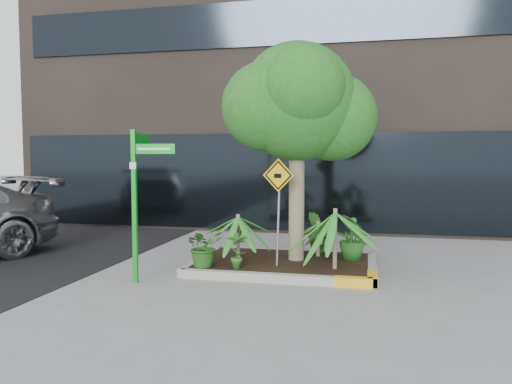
# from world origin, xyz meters

# --- Properties ---
(ground) EXTENTS (80.00, 80.00, 0.00)m
(ground) POSITION_xyz_m (0.00, 0.00, 0.00)
(ground) COLOR gray
(ground) RESTS_ON ground
(planter) EXTENTS (3.35, 2.36, 0.15)m
(planter) POSITION_xyz_m (0.23, 0.27, 0.10)
(planter) COLOR #9E9E99
(planter) RESTS_ON ground
(tree) EXTENTS (2.80, 2.48, 4.19)m
(tree) POSITION_xyz_m (0.41, 0.43, 3.06)
(tree) COLOR gray
(tree) RESTS_ON ground
(palm_front) EXTENTS (1.17, 1.17, 1.30)m
(palm_front) POSITION_xyz_m (1.17, -0.20, 1.12)
(palm_front) COLOR gray
(palm_front) RESTS_ON ground
(palm_left) EXTENTS (0.98, 0.98, 1.09)m
(palm_left) POSITION_xyz_m (-0.60, 0.02, 0.96)
(palm_left) COLOR gray
(palm_left) RESTS_ON ground
(palm_back) EXTENTS (0.76, 0.76, 0.85)m
(palm_back) POSITION_xyz_m (0.79, 0.82, 0.78)
(palm_back) COLOR gray
(palm_back) RESTS_ON ground
(shrub_a) EXTENTS (0.94, 0.94, 0.74)m
(shrub_a) POSITION_xyz_m (-1.07, -0.54, 0.52)
(shrub_a) COLOR #205016
(shrub_a) RESTS_ON planter
(shrub_b) EXTENTS (0.54, 0.54, 0.84)m
(shrub_b) POSITION_xyz_m (1.43, 0.65, 0.57)
(shrub_b) COLOR #205E1C
(shrub_b) RESTS_ON planter
(shrub_c) EXTENTS (0.39, 0.39, 0.65)m
(shrub_c) POSITION_xyz_m (-0.47, -0.55, 0.47)
(shrub_c) COLOR #287323
(shrub_c) RESTS_ON planter
(shrub_d) EXTENTS (0.53, 0.53, 0.83)m
(shrub_d) POSITION_xyz_m (0.74, 1.13, 0.57)
(shrub_d) COLOR #276C1F
(shrub_d) RESTS_ON planter
(street_sign_post) EXTENTS (0.76, 0.73, 2.50)m
(street_sign_post) POSITION_xyz_m (-1.96, -1.23, 1.55)
(street_sign_post) COLOR #0D971D
(street_sign_post) RESTS_ON ground
(cattle_sign) EXTENTS (0.57, 0.17, 1.88)m
(cattle_sign) POSITION_xyz_m (0.18, -0.17, 1.42)
(cattle_sign) COLOR slate
(cattle_sign) RESTS_ON ground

